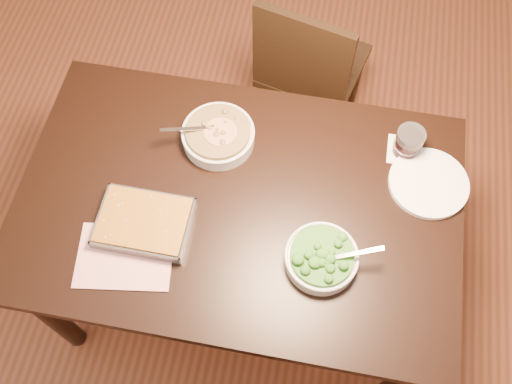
{
  "coord_description": "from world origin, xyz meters",
  "views": [
    {
      "loc": [
        0.2,
        -0.77,
        2.35
      ],
      "look_at": [
        0.05,
        0.02,
        0.8
      ],
      "focal_mm": 40.0,
      "sensor_mm": 36.0,
      "label": 1
    }
  ],
  "objects_px": {
    "wine_tumbler": "(409,142)",
    "dinner_plate": "(428,183)",
    "table": "(239,215)",
    "broccoli_bowl": "(321,258)",
    "stew_bowl": "(218,135)",
    "chair_far": "(308,68)",
    "baking_dish": "(144,223)"
  },
  "relations": [
    {
      "from": "stew_bowl",
      "to": "table",
      "type": "bearing_deg",
      "value": -63.04
    },
    {
      "from": "broccoli_bowl",
      "to": "stew_bowl",
      "type": "bearing_deg",
      "value": 137.05
    },
    {
      "from": "baking_dish",
      "to": "chair_far",
      "type": "distance_m",
      "value": 1.06
    },
    {
      "from": "table",
      "to": "stew_bowl",
      "type": "distance_m",
      "value": 0.27
    },
    {
      "from": "chair_far",
      "to": "broccoli_bowl",
      "type": "bearing_deg",
      "value": 113.24
    },
    {
      "from": "wine_tumbler",
      "to": "chair_far",
      "type": "relative_size",
      "value": 0.12
    },
    {
      "from": "baking_dish",
      "to": "wine_tumbler",
      "type": "distance_m",
      "value": 0.87
    },
    {
      "from": "chair_far",
      "to": "dinner_plate",
      "type": "bearing_deg",
      "value": 140.03
    },
    {
      "from": "stew_bowl",
      "to": "wine_tumbler",
      "type": "xyz_separation_m",
      "value": [
        0.61,
        0.07,
        0.02
      ]
    },
    {
      "from": "stew_bowl",
      "to": "dinner_plate",
      "type": "distance_m",
      "value": 0.69
    },
    {
      "from": "dinner_plate",
      "to": "baking_dish",
      "type": "bearing_deg",
      "value": -160.18
    },
    {
      "from": "dinner_plate",
      "to": "stew_bowl",
      "type": "bearing_deg",
      "value": 176.67
    },
    {
      "from": "table",
      "to": "broccoli_bowl",
      "type": "bearing_deg",
      "value": -28.04
    },
    {
      "from": "table",
      "to": "dinner_plate",
      "type": "height_order",
      "value": "dinner_plate"
    },
    {
      "from": "stew_bowl",
      "to": "broccoli_bowl",
      "type": "distance_m",
      "value": 0.53
    },
    {
      "from": "broccoli_bowl",
      "to": "wine_tumbler",
      "type": "distance_m",
      "value": 0.49
    },
    {
      "from": "chair_far",
      "to": "wine_tumbler",
      "type": "bearing_deg",
      "value": 140.0
    },
    {
      "from": "broccoli_bowl",
      "to": "baking_dish",
      "type": "distance_m",
      "value": 0.54
    },
    {
      "from": "wine_tumbler",
      "to": "broccoli_bowl",
      "type": "bearing_deg",
      "value": -117.11
    },
    {
      "from": "broccoli_bowl",
      "to": "chair_far",
      "type": "xyz_separation_m",
      "value": [
        -0.15,
        0.95,
        -0.3
      ]
    },
    {
      "from": "wine_tumbler",
      "to": "dinner_plate",
      "type": "height_order",
      "value": "wine_tumbler"
    },
    {
      "from": "broccoli_bowl",
      "to": "dinner_plate",
      "type": "xyz_separation_m",
      "value": [
        0.3,
        0.32,
        -0.02
      ]
    },
    {
      "from": "wine_tumbler",
      "to": "chair_far",
      "type": "bearing_deg",
      "value": 125.72
    },
    {
      "from": "baking_dish",
      "to": "dinner_plate",
      "type": "xyz_separation_m",
      "value": [
        0.85,
        0.31,
        -0.02
      ]
    },
    {
      "from": "baking_dish",
      "to": "dinner_plate",
      "type": "distance_m",
      "value": 0.9
    },
    {
      "from": "table",
      "to": "stew_bowl",
      "type": "bearing_deg",
      "value": 116.96
    },
    {
      "from": "table",
      "to": "broccoli_bowl",
      "type": "height_order",
      "value": "broccoli_bowl"
    },
    {
      "from": "broccoli_bowl",
      "to": "wine_tumbler",
      "type": "relative_size",
      "value": 2.44
    },
    {
      "from": "baking_dish",
      "to": "broccoli_bowl",
      "type": "bearing_deg",
      "value": -1.4
    },
    {
      "from": "wine_tumbler",
      "to": "chair_far",
      "type": "height_order",
      "value": "wine_tumbler"
    },
    {
      "from": "chair_far",
      "to": "stew_bowl",
      "type": "bearing_deg",
      "value": 82.23
    },
    {
      "from": "stew_bowl",
      "to": "broccoli_bowl",
      "type": "bearing_deg",
      "value": -42.95
    }
  ]
}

